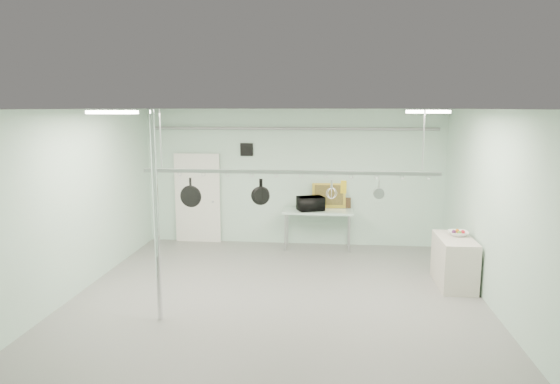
# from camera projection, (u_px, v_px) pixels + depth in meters

# --- Properties ---
(floor) EXTENTS (8.00, 8.00, 0.00)m
(floor) POSITION_uv_depth(u_px,v_px,m) (274.00, 308.00, 8.11)
(floor) COLOR gray
(floor) RESTS_ON ground
(ceiling) EXTENTS (7.00, 8.00, 0.02)m
(ceiling) POSITION_uv_depth(u_px,v_px,m) (274.00, 110.00, 7.58)
(ceiling) COLOR silver
(ceiling) RESTS_ON back_wall
(back_wall) EXTENTS (7.00, 0.02, 3.20)m
(back_wall) POSITION_uv_depth(u_px,v_px,m) (293.00, 177.00, 11.75)
(back_wall) COLOR silver
(back_wall) RESTS_ON floor
(right_wall) EXTENTS (0.02, 8.00, 3.20)m
(right_wall) POSITION_uv_depth(u_px,v_px,m) (505.00, 217.00, 7.49)
(right_wall) COLOR silver
(right_wall) RESTS_ON floor
(door) EXTENTS (1.10, 0.10, 2.20)m
(door) POSITION_uv_depth(u_px,v_px,m) (198.00, 199.00, 12.03)
(door) COLOR silver
(door) RESTS_ON floor
(wall_vent) EXTENTS (0.30, 0.04, 0.30)m
(wall_vent) POSITION_uv_depth(u_px,v_px,m) (247.00, 150.00, 11.74)
(wall_vent) COLOR black
(wall_vent) RESTS_ON back_wall
(conduit_pipe) EXTENTS (6.60, 0.07, 0.07)m
(conduit_pipe) POSITION_uv_depth(u_px,v_px,m) (293.00, 129.00, 11.47)
(conduit_pipe) COLOR gray
(conduit_pipe) RESTS_ON back_wall
(chrome_pole) EXTENTS (0.08, 0.08, 3.20)m
(chrome_pole) POSITION_uv_depth(u_px,v_px,m) (156.00, 218.00, 7.42)
(chrome_pole) COLOR silver
(chrome_pole) RESTS_ON floor
(prep_table) EXTENTS (1.60, 0.70, 0.91)m
(prep_table) POSITION_uv_depth(u_px,v_px,m) (318.00, 213.00, 11.44)
(prep_table) COLOR silver
(prep_table) RESTS_ON floor
(side_cabinet) EXTENTS (0.60, 1.20, 0.90)m
(side_cabinet) POSITION_uv_depth(u_px,v_px,m) (454.00, 262.00, 9.09)
(side_cabinet) COLOR beige
(side_cabinet) RESTS_ON floor
(pot_rack) EXTENTS (4.80, 0.06, 1.00)m
(pot_rack) POSITION_uv_depth(u_px,v_px,m) (289.00, 170.00, 8.01)
(pot_rack) COLOR #B7B7BC
(pot_rack) RESTS_ON ceiling
(light_panel_left) EXTENTS (0.65, 0.30, 0.05)m
(light_panel_left) POSITION_uv_depth(u_px,v_px,m) (112.00, 112.00, 7.01)
(light_panel_left) COLOR white
(light_panel_left) RESTS_ON ceiling
(light_panel_right) EXTENTS (0.65, 0.30, 0.05)m
(light_panel_right) POSITION_uv_depth(u_px,v_px,m) (428.00, 112.00, 7.93)
(light_panel_right) COLOR white
(light_panel_right) RESTS_ON ceiling
(microwave) EXTENTS (0.68, 0.58, 0.32)m
(microwave) POSITION_uv_depth(u_px,v_px,m) (311.00, 204.00, 11.36)
(microwave) COLOR black
(microwave) RESTS_ON prep_table
(coffee_canister) EXTENTS (0.17, 0.17, 0.22)m
(coffee_canister) POSITION_uv_depth(u_px,v_px,m) (313.00, 205.00, 11.41)
(coffee_canister) COLOR white
(coffee_canister) RESTS_ON prep_table
(painting_large) EXTENTS (0.79, 0.17, 0.58)m
(painting_large) POSITION_uv_depth(u_px,v_px,m) (329.00, 196.00, 11.65)
(painting_large) COLOR gold
(painting_large) RESTS_ON prep_table
(painting_small) EXTENTS (0.30, 0.09, 0.25)m
(painting_small) POSITION_uv_depth(u_px,v_px,m) (344.00, 203.00, 11.64)
(painting_small) COLOR #382513
(painting_small) RESTS_ON prep_table
(fruit_bowl) EXTENTS (0.36, 0.36, 0.09)m
(fruit_bowl) POSITION_uv_depth(u_px,v_px,m) (458.00, 233.00, 9.15)
(fruit_bowl) COLOR white
(fruit_bowl) RESTS_ON side_cabinet
(skillet_left) EXTENTS (0.37, 0.09, 0.47)m
(skillet_left) POSITION_uv_depth(u_px,v_px,m) (191.00, 192.00, 8.23)
(skillet_left) COLOR black
(skillet_left) RESTS_ON pot_rack
(skillet_mid) EXTENTS (0.30, 0.06, 0.41)m
(skillet_mid) POSITION_uv_depth(u_px,v_px,m) (260.00, 191.00, 8.11)
(skillet_mid) COLOR black
(skillet_mid) RESTS_ON pot_rack
(skillet_right) EXTENTS (0.27, 0.17, 0.38)m
(skillet_right) POSITION_uv_depth(u_px,v_px,m) (261.00, 190.00, 8.11)
(skillet_right) COLOR black
(skillet_right) RESTS_ON pot_rack
(whisk) EXTENTS (0.21, 0.21, 0.30)m
(whisk) POSITION_uv_depth(u_px,v_px,m) (332.00, 189.00, 7.99)
(whisk) COLOR #BABABF
(whisk) RESTS_ON pot_rack
(grater) EXTENTS (0.09, 0.03, 0.23)m
(grater) POSITION_uv_depth(u_px,v_px,m) (344.00, 187.00, 7.97)
(grater) COLOR gold
(grater) RESTS_ON pot_rack
(saucepan) EXTENTS (0.20, 0.15, 0.31)m
(saucepan) POSITION_uv_depth(u_px,v_px,m) (379.00, 190.00, 7.92)
(saucepan) COLOR silver
(saucepan) RESTS_ON pot_rack
(fruit_cluster) EXTENTS (0.24, 0.24, 0.09)m
(fruit_cluster) POSITION_uv_depth(u_px,v_px,m) (458.00, 231.00, 9.14)
(fruit_cluster) COLOR #B0101A
(fruit_cluster) RESTS_ON fruit_bowl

